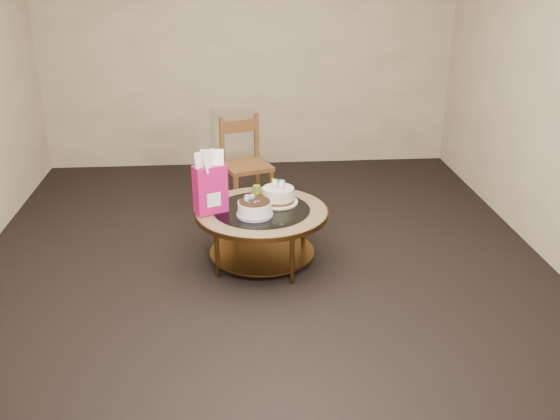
{
  "coord_description": "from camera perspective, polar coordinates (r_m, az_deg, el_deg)",
  "views": [
    {
      "loc": [
        -0.22,
        -4.38,
        2.29
      ],
      "look_at": [
        0.14,
        0.02,
        0.44
      ],
      "focal_mm": 40.0,
      "sensor_mm": 36.0,
      "label": 1
    }
  ],
  "objects": [
    {
      "name": "dining_chair",
      "position": [
        5.83,
        -3.21,
        4.24
      ],
      "size": [
        0.51,
        0.51,
        0.87
      ],
      "rotation": [
        0.0,
        0.0,
        0.33
      ],
      "color": "brown",
      "rests_on": "ground"
    },
    {
      "name": "decorated_cake",
      "position": [
        4.62,
        -2.34,
        0.09
      ],
      "size": [
        0.27,
        0.27,
        0.16
      ],
      "rotation": [
        0.0,
        0.0,
        0.01
      ],
      "color": "#A385BC",
      "rests_on": "coffee_table"
    },
    {
      "name": "pillar_candle",
      "position": [
        5.02,
        -2.15,
        1.71
      ],
      "size": [
        0.13,
        0.13,
        0.09
      ],
      "rotation": [
        0.0,
        0.0,
        -0.4
      ],
      "color": "#E6D95E",
      "rests_on": "coffee_table"
    },
    {
      "name": "room_walls",
      "position": [
        4.45,
        -1.85,
        13.07
      ],
      "size": [
        4.52,
        5.02,
        2.61
      ],
      "color": "beige",
      "rests_on": "ground"
    },
    {
      "name": "coffee_table",
      "position": [
        4.78,
        -1.67,
        -0.81
      ],
      "size": [
        1.02,
        1.02,
        0.46
      ],
      "color": "brown",
      "rests_on": "ground"
    },
    {
      "name": "ground",
      "position": [
        4.94,
        -1.63,
        -4.83
      ],
      "size": [
        5.0,
        5.0,
        0.0
      ],
      "primitive_type": "plane",
      "color": "black",
      "rests_on": "ground"
    },
    {
      "name": "cream_cake",
      "position": [
        4.85,
        -0.15,
        1.34
      ],
      "size": [
        0.31,
        0.31,
        0.19
      ],
      "rotation": [
        0.0,
        0.0,
        -0.41
      ],
      "color": "white",
      "rests_on": "coffee_table"
    },
    {
      "name": "gift_bag",
      "position": [
        4.65,
        -6.42,
        2.52
      ],
      "size": [
        0.27,
        0.23,
        0.47
      ],
      "rotation": [
        0.0,
        0.0,
        0.41
      ],
      "color": "#C71262",
      "rests_on": "coffee_table"
    }
  ]
}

